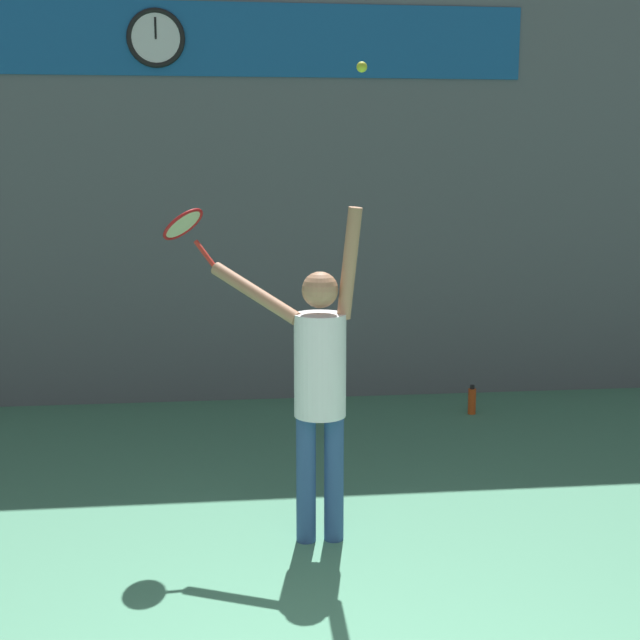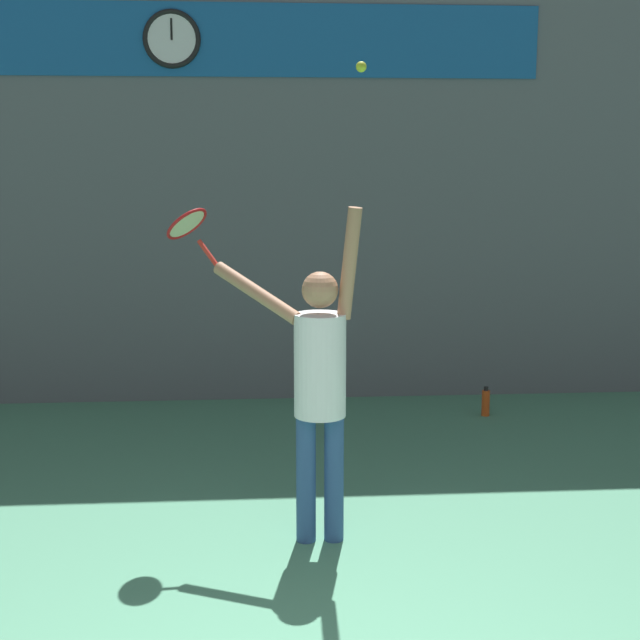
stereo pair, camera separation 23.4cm
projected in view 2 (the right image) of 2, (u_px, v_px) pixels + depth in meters
name	position (u px, v px, depth m)	size (l,w,h in m)	color
back_wall	(271.00, 161.00, 9.13)	(18.00, 0.10, 5.00)	slate
sponsor_banner	(270.00, 40.00, 8.86)	(5.43, 0.02, 0.71)	#195B9E
scoreboard_clock	(172.00, 39.00, 8.77)	(0.57, 0.05, 0.57)	white
tennis_player	(318.00, 376.00, 5.76)	(0.98, 0.63, 2.22)	#2D4C7F
tennis_racket	(189.00, 227.00, 6.06)	(0.43, 0.41, 0.41)	red
tennis_ball	(361.00, 67.00, 5.31)	(0.06, 0.06, 0.06)	#CCDB2D
water_bottle	(486.00, 402.00, 8.85)	(0.08, 0.08, 0.30)	#D84C19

